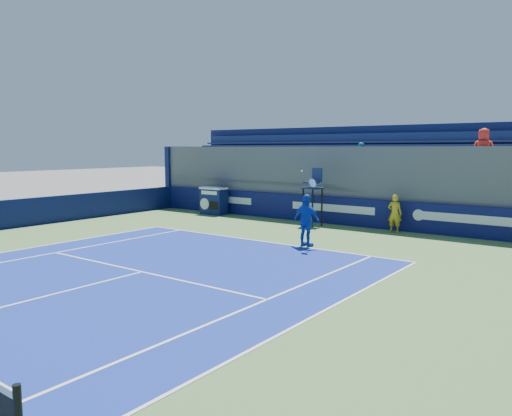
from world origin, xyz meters
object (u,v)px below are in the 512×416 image
Objects in this scene: tennis_player at (307,220)px; ball_person at (395,213)px; match_clock at (214,200)px; umpire_chair at (313,190)px.

ball_person is at bearing 73.83° from tennis_player.
umpire_chair is (5.90, -0.31, 0.79)m from match_clock.
tennis_player is (2.12, -4.04, -0.62)m from umpire_chair.
match_clock is 9.12m from tennis_player.
match_clock is 0.54× the size of tennis_player.
umpire_chair is 0.96× the size of tennis_player.
ball_person is 0.59× the size of tennis_player.
umpire_chair is (-3.43, -0.46, 0.76)m from ball_person.
match_clock is at bearing -1.92° from ball_person.
ball_person reaches higher than match_clock.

